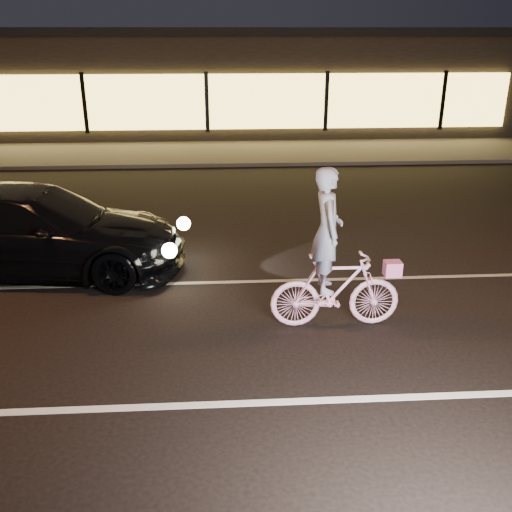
{
  "coord_description": "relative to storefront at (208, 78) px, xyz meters",
  "views": [
    {
      "loc": [
        0.47,
        -7.11,
        4.11
      ],
      "look_at": [
        0.95,
        0.6,
        1.04
      ],
      "focal_mm": 40.0,
      "sensor_mm": 36.0,
      "label": 1
    }
  ],
  "objects": [
    {
      "name": "lane_stripe_far",
      "position": [
        0.0,
        -16.97,
        -2.14
      ],
      "size": [
        60.0,
        0.1,
        0.01
      ],
      "primitive_type": "cube",
      "color": "gray",
      "rests_on": "ground"
    },
    {
      "name": "sidewalk",
      "position": [
        0.0,
        -5.97,
        -2.09
      ],
      "size": [
        30.0,
        4.0,
        0.12
      ],
      "primitive_type": "cube",
      "color": "#383533",
      "rests_on": "ground"
    },
    {
      "name": "sedan",
      "position": [
        -2.88,
        -16.21,
        -1.38
      ],
      "size": [
        5.52,
        2.73,
        1.54
      ],
      "rotation": [
        0.0,
        0.0,
        1.46
      ],
      "color": "black",
      "rests_on": "ground"
    },
    {
      "name": "ground",
      "position": [
        0.0,
        -18.97,
        -2.15
      ],
      "size": [
        90.0,
        90.0,
        0.0
      ],
      "primitive_type": "plane",
      "color": "black",
      "rests_on": "ground"
    },
    {
      "name": "lane_stripe_near",
      "position": [
        0.0,
        -20.47,
        -2.14
      ],
      "size": [
        60.0,
        0.12,
        0.01
      ],
      "primitive_type": "cube",
      "color": "silver",
      "rests_on": "ground"
    },
    {
      "name": "cyclist",
      "position": [
        2.05,
        -18.62,
        -1.29
      ],
      "size": [
        1.91,
        0.66,
        2.41
      ],
      "rotation": [
        0.0,
        0.0,
        1.57
      ],
      "color": "#EE4891",
      "rests_on": "ground"
    },
    {
      "name": "storefront",
      "position": [
        0.0,
        0.0,
        0.0
      ],
      "size": [
        25.4,
        8.42,
        4.2
      ],
      "color": "black",
      "rests_on": "ground"
    }
  ]
}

